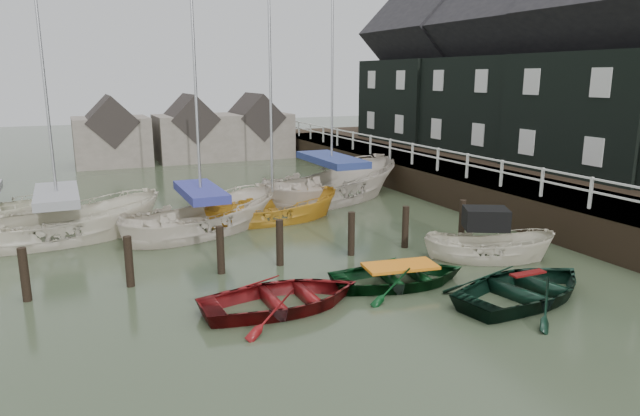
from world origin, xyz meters
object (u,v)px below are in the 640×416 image
rowboat_green (400,285)px  motorboat (487,256)px  sailboat_a (61,238)px  sailboat_d (332,199)px  rowboat_red (284,308)px  sailboat_c (273,220)px  sailboat_b (202,230)px  rowboat_dkgreen (526,299)px

rowboat_green → motorboat: (3.63, 0.74, 0.11)m
sailboat_a → sailboat_d: (11.36, 2.09, -0.00)m
rowboat_red → sailboat_d: size_ratio=0.35×
sailboat_c → motorboat: bearing=-149.2°
rowboat_green → sailboat_a: (-8.39, 8.51, 0.06)m
rowboat_red → sailboat_d: 12.58m
sailboat_b → sailboat_d: size_ratio=1.06×
rowboat_red → motorboat: bearing=-83.1°
sailboat_b → sailboat_c: size_ratio=1.29×
rowboat_red → sailboat_c: (2.67, 8.25, 0.02)m
sailboat_b → sailboat_d: bearing=-86.8°
sailboat_b → sailboat_c: (2.90, 0.50, -0.05)m
rowboat_red → rowboat_green: bearing=-87.2°
rowboat_red → motorboat: size_ratio=0.98×
motorboat → rowboat_dkgreen: bearing=-175.0°
rowboat_dkgreen → sailboat_b: size_ratio=0.35×
sailboat_d → sailboat_c: bearing=102.2°
rowboat_green → rowboat_dkgreen: 3.25m
sailboat_a → sailboat_c: bearing=-100.9°
rowboat_dkgreen → motorboat: 3.21m
rowboat_dkgreen → sailboat_d: bearing=-13.8°
sailboat_b → sailboat_c: 2.94m
rowboat_dkgreen → motorboat: size_ratio=1.04×
sailboat_a → rowboat_red: bearing=-157.8°
rowboat_green → sailboat_b: sailboat_b is taller
sailboat_b → sailboat_c: bearing=-101.7°
motorboat → sailboat_b: sailboat_b is taller
rowboat_green → sailboat_a: bearing=53.3°
sailboat_d → rowboat_dkgreen: bearing=155.1°
rowboat_green → sailboat_b: bearing=34.8°
sailboat_a → sailboat_b: sailboat_b is taller
sailboat_b → motorboat: bearing=-154.4°
sailboat_d → rowboat_red: bearing=127.1°
rowboat_green → sailboat_d: sailboat_d is taller
motorboat → sailboat_c: bearing=59.3°
rowboat_green → sailboat_b: size_ratio=0.30×
rowboat_green → sailboat_a: size_ratio=0.33×
rowboat_red → sailboat_c: bearing=-18.7°
rowboat_dkgreen → sailboat_a: size_ratio=0.38×
rowboat_dkgreen → sailboat_a: sailboat_a is taller
rowboat_dkgreen → motorboat: motorboat is taller
rowboat_red → rowboat_green: rowboat_red is taller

